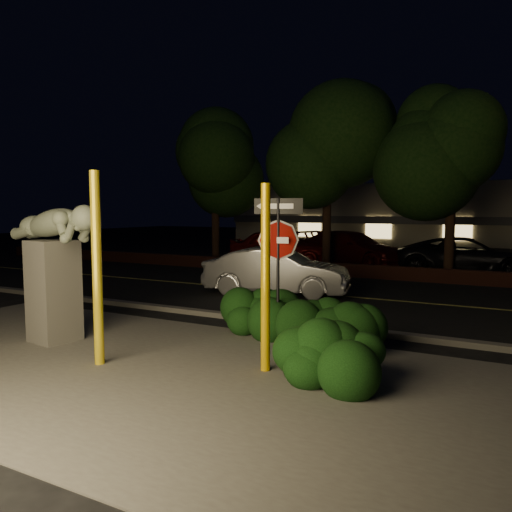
# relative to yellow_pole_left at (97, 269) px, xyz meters

# --- Properties ---
(ground) EXTENTS (90.00, 90.00, 0.00)m
(ground) POSITION_rel_yellow_pole_left_xyz_m (1.20, 11.14, -1.59)
(ground) COLOR black
(ground) RESTS_ON ground
(patio) EXTENTS (14.00, 6.00, 0.02)m
(patio) POSITION_rel_yellow_pole_left_xyz_m (1.20, 0.14, -1.58)
(patio) COLOR #4C4944
(patio) RESTS_ON ground
(road) EXTENTS (80.00, 8.00, 0.01)m
(road) POSITION_rel_yellow_pole_left_xyz_m (1.20, 8.14, -1.59)
(road) COLOR black
(road) RESTS_ON ground
(lane_marking) EXTENTS (80.00, 0.12, 0.00)m
(lane_marking) POSITION_rel_yellow_pole_left_xyz_m (1.20, 8.14, -1.58)
(lane_marking) COLOR #B2AC47
(lane_marking) RESTS_ON road
(curb) EXTENTS (80.00, 0.25, 0.12)m
(curb) POSITION_rel_yellow_pole_left_xyz_m (1.20, 4.04, -1.53)
(curb) COLOR #4C4944
(curb) RESTS_ON ground
(brick_wall) EXTENTS (40.00, 0.35, 0.50)m
(brick_wall) POSITION_rel_yellow_pole_left_xyz_m (1.20, 12.44, -1.34)
(brick_wall) COLOR #411D15
(brick_wall) RESTS_ON ground
(parking_lot) EXTENTS (40.00, 12.00, 0.01)m
(parking_lot) POSITION_rel_yellow_pole_left_xyz_m (1.20, 18.14, -1.59)
(parking_lot) COLOR black
(parking_lot) RESTS_ON ground
(building) EXTENTS (22.00, 10.20, 4.00)m
(building) POSITION_rel_yellow_pole_left_xyz_m (1.20, 26.13, 0.41)
(building) COLOR gray
(building) RESTS_ON ground
(tree_far_a) EXTENTS (4.60, 4.60, 7.43)m
(tree_far_a) POSITION_rel_yellow_pole_left_xyz_m (-6.80, 14.14, 3.75)
(tree_far_a) COLOR black
(tree_far_a) RESTS_ON ground
(tree_far_b) EXTENTS (5.20, 5.20, 8.41)m
(tree_far_b) POSITION_rel_yellow_pole_left_xyz_m (-1.30, 14.34, 4.46)
(tree_far_b) COLOR black
(tree_far_b) RESTS_ON ground
(tree_far_c) EXTENTS (4.80, 4.80, 7.84)m
(tree_far_c) POSITION_rel_yellow_pole_left_xyz_m (3.70, 13.94, 4.07)
(tree_far_c) COLOR black
(tree_far_c) RESTS_ON ground
(yellow_pole_left) EXTENTS (0.16, 0.16, 3.19)m
(yellow_pole_left) POSITION_rel_yellow_pole_left_xyz_m (0.00, 0.00, 0.00)
(yellow_pole_left) COLOR gold
(yellow_pole_left) RESTS_ON ground
(yellow_pole_right) EXTENTS (0.15, 0.15, 2.97)m
(yellow_pole_right) POSITION_rel_yellow_pole_left_xyz_m (2.57, 1.00, -0.11)
(yellow_pole_right) COLOR #EFB507
(yellow_pole_right) RESTS_ON ground
(signpost) EXTENTS (0.92, 0.24, 2.77)m
(signpost) POSITION_rel_yellow_pole_left_xyz_m (1.98, 2.68, 0.38)
(signpost) COLOR black
(signpost) RESTS_ON ground
(sculpture) EXTENTS (2.49, 1.01, 2.65)m
(sculpture) POSITION_rel_yellow_pole_left_xyz_m (-1.82, 0.67, 0.04)
(sculpture) COLOR #4C4944
(sculpture) RESTS_ON ground
(hedge_center) EXTENTS (2.09, 1.07, 1.06)m
(hedge_center) POSITION_rel_yellow_pole_left_xyz_m (1.28, 3.02, -1.06)
(hedge_center) COLOR black
(hedge_center) RESTS_ON ground
(hedge_right) EXTENTS (2.00, 1.18, 1.26)m
(hedge_right) POSITION_rel_yellow_pole_left_xyz_m (3.07, 2.64, -0.97)
(hedge_right) COLOR black
(hedge_right) RESTS_ON ground
(hedge_far_right) EXTENTS (1.64, 1.07, 1.11)m
(hedge_far_right) POSITION_rel_yellow_pole_left_xyz_m (3.61, 0.91, -1.04)
(hedge_far_right) COLOR black
(hedge_far_right) RESTS_ON ground
(silver_sedan) EXTENTS (4.53, 2.33, 1.42)m
(silver_sedan) POSITION_rel_yellow_pole_left_xyz_m (-0.38, 7.53, -0.88)
(silver_sedan) COLOR #B6B6BB
(silver_sedan) RESTS_ON ground
(parked_car_red) EXTENTS (5.08, 3.15, 1.62)m
(parked_car_red) POSITION_rel_yellow_pole_left_xyz_m (-4.12, 15.60, -0.79)
(parked_car_red) COLOR maroon
(parked_car_red) RESTS_ON ground
(parked_car_darkred) EXTENTS (5.81, 3.65, 1.57)m
(parked_car_darkred) POSITION_rel_yellow_pole_left_xyz_m (-0.83, 16.31, -0.81)
(parked_car_darkred) COLOR #440B0C
(parked_car_darkred) RESTS_ON ground
(parked_car_dark) EXTENTS (5.54, 3.04, 1.47)m
(parked_car_dark) POSITION_rel_yellow_pole_left_xyz_m (4.20, 15.40, -0.86)
(parked_car_dark) COLOR black
(parked_car_dark) RESTS_ON ground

